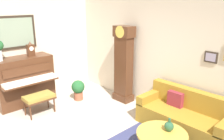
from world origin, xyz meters
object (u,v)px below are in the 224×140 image
object	(u,v)px
coffee_table	(162,135)
potted_plant	(78,89)
couch	(185,116)
green_jug	(169,126)
mantel_clock	(31,49)
grandfather_clock	(124,66)
piano	(24,81)
piano_bench	(39,98)

from	to	relation	value
coffee_table	potted_plant	bearing A→B (deg)	174.11
couch	green_jug	xyz separation A→B (m)	(0.19, -0.89, 0.20)
mantel_clock	grandfather_clock	bearing A→B (deg)	47.57
piano	mantel_clock	distance (m)	0.83
green_jug	potted_plant	world-z (taller)	green_jug
piano	mantel_clock	world-z (taller)	mantel_clock
piano_bench	coffee_table	xyz separation A→B (m)	(2.90, 0.85, -0.01)
potted_plant	piano_bench	bearing A→B (deg)	-88.01
coffee_table	mantel_clock	distance (m)	3.89
green_jug	potted_plant	bearing A→B (deg)	177.03
piano	grandfather_clock	bearing A→B (deg)	51.24
piano	couch	world-z (taller)	piano
piano	mantel_clock	bearing A→B (deg)	89.34
piano	green_jug	bearing A→B (deg)	14.66
piano	piano_bench	distance (m)	0.84
couch	coffee_table	bearing A→B (deg)	-81.58
grandfather_clock	coffee_table	size ratio (longest dim) A/B	2.31
green_jug	piano	bearing A→B (deg)	-165.34
piano_bench	piano	bearing A→B (deg)	178.98
grandfather_clock	green_jug	size ratio (longest dim) A/B	8.46
piano_bench	grandfather_clock	xyz separation A→B (m)	(0.81, 2.04, 0.56)
coffee_table	piano_bench	bearing A→B (deg)	-163.73
green_jug	potted_plant	size ratio (longest dim) A/B	0.43
coffee_table	potted_plant	size ratio (longest dim) A/B	1.57
couch	grandfather_clock	bearing A→B (deg)	175.34
coffee_table	mantel_clock	size ratio (longest dim) A/B	2.32
couch	mantel_clock	distance (m)	4.06
couch	piano_bench	bearing A→B (deg)	-145.60
piano_bench	grandfather_clock	bearing A→B (deg)	68.27
piano_bench	couch	distance (m)	3.33
piano	coffee_table	xyz separation A→B (m)	(3.72, 0.83, -0.23)
piano	couch	bearing A→B (deg)	27.67
piano	mantel_clock	xyz separation A→B (m)	(0.00, 0.25, 0.79)
couch	potted_plant	distance (m)	2.88
piano_bench	coffee_table	world-z (taller)	piano_bench
piano	green_jug	xyz separation A→B (m)	(3.75, 0.98, -0.11)
grandfather_clock	mantel_clock	bearing A→B (deg)	-132.43
coffee_table	couch	bearing A→B (deg)	98.42
couch	mantel_clock	size ratio (longest dim) A/B	5.00
grandfather_clock	mantel_clock	xyz separation A→B (m)	(-1.62, -1.78, 0.46)
potted_plant	green_jug	bearing A→B (deg)	-2.97
piano	grandfather_clock	size ratio (longest dim) A/B	0.71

